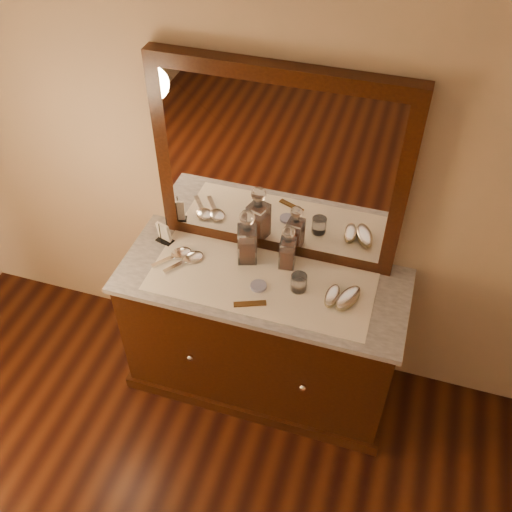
# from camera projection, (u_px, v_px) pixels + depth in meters

# --- Properties ---
(dresser_cabinet) EXTENTS (1.40, 0.55, 0.82)m
(dresser_cabinet) POSITION_uv_depth(u_px,v_px,m) (261.00, 335.00, 3.13)
(dresser_cabinet) COLOR black
(dresser_cabinet) RESTS_ON floor
(dresser_plinth) EXTENTS (1.46, 0.59, 0.08)m
(dresser_plinth) POSITION_uv_depth(u_px,v_px,m) (261.00, 374.00, 3.38)
(dresser_plinth) COLOR black
(dresser_plinth) RESTS_ON floor
(knob_left) EXTENTS (0.04, 0.04, 0.04)m
(knob_left) POSITION_uv_depth(u_px,v_px,m) (190.00, 358.00, 2.97)
(knob_left) COLOR silver
(knob_left) RESTS_ON dresser_cabinet
(knob_right) EXTENTS (0.04, 0.04, 0.04)m
(knob_right) POSITION_uv_depth(u_px,v_px,m) (303.00, 387.00, 2.84)
(knob_right) COLOR silver
(knob_right) RESTS_ON dresser_cabinet
(marble_top) EXTENTS (1.44, 0.59, 0.03)m
(marble_top) POSITION_uv_depth(u_px,v_px,m) (262.00, 281.00, 2.83)
(marble_top) COLOR silver
(marble_top) RESTS_ON dresser_cabinet
(mirror_frame) EXTENTS (1.20, 0.08, 1.00)m
(mirror_frame) POSITION_uv_depth(u_px,v_px,m) (278.00, 167.00, 2.64)
(mirror_frame) COLOR black
(mirror_frame) RESTS_ON marble_top
(mirror_glass) EXTENTS (1.06, 0.01, 0.86)m
(mirror_glass) POSITION_uv_depth(u_px,v_px,m) (276.00, 172.00, 2.62)
(mirror_glass) COLOR white
(mirror_glass) RESTS_ON marble_top
(lace_runner) EXTENTS (1.10, 0.45, 0.00)m
(lace_runner) POSITION_uv_depth(u_px,v_px,m) (261.00, 282.00, 2.80)
(lace_runner) COLOR white
(lace_runner) RESTS_ON marble_top
(pin_dish) EXTENTS (0.10, 0.10, 0.01)m
(pin_dish) POSITION_uv_depth(u_px,v_px,m) (259.00, 286.00, 2.77)
(pin_dish) COLOR silver
(pin_dish) RESTS_ON lace_runner
(comb) EXTENTS (0.15, 0.08, 0.01)m
(comb) POSITION_uv_depth(u_px,v_px,m) (250.00, 304.00, 2.69)
(comb) COLOR brown
(comb) RESTS_ON lace_runner
(napkin_rack) EXTENTS (0.10, 0.08, 0.14)m
(napkin_rack) POSITION_uv_depth(u_px,v_px,m) (164.00, 233.00, 2.98)
(napkin_rack) COLOR black
(napkin_rack) RESTS_ON marble_top
(decanter_left) EXTENTS (0.12, 0.12, 0.31)m
(decanter_left) POSITION_uv_depth(u_px,v_px,m) (247.00, 241.00, 2.83)
(decanter_left) COLOR maroon
(decanter_left) RESTS_ON lace_runner
(decanter_right) EXTENTS (0.09, 0.09, 0.25)m
(decanter_right) POSITION_uv_depth(u_px,v_px,m) (288.00, 251.00, 2.82)
(decanter_right) COLOR maroon
(decanter_right) RESTS_ON lace_runner
(brush_near) EXTENTS (0.08, 0.15, 0.04)m
(brush_near) POSITION_uv_depth(u_px,v_px,m) (332.00, 296.00, 2.71)
(brush_near) COLOR tan
(brush_near) RESTS_ON lace_runner
(brush_far) EXTENTS (0.14, 0.19, 0.05)m
(brush_far) POSITION_uv_depth(u_px,v_px,m) (348.00, 298.00, 2.69)
(brush_far) COLOR tan
(brush_far) RESTS_ON lace_runner
(hand_mirror_outer) EXTENTS (0.18, 0.21, 0.02)m
(hand_mirror_outer) POSITION_uv_depth(u_px,v_px,m) (178.00, 255.00, 2.93)
(hand_mirror_outer) COLOR silver
(hand_mirror_outer) RESTS_ON lace_runner
(hand_mirror_inner) EXTENTS (0.18, 0.22, 0.02)m
(hand_mirror_inner) POSITION_uv_depth(u_px,v_px,m) (190.00, 259.00, 2.90)
(hand_mirror_inner) COLOR silver
(hand_mirror_inner) RESTS_ON lace_runner
(tumblers) EXTENTS (0.08, 0.08, 0.09)m
(tumblers) POSITION_uv_depth(u_px,v_px,m) (299.00, 283.00, 2.74)
(tumblers) COLOR white
(tumblers) RESTS_ON lace_runner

